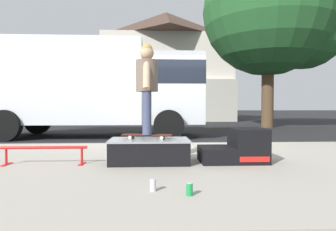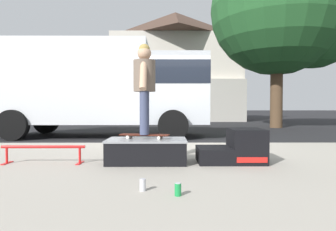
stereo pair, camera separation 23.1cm
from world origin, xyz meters
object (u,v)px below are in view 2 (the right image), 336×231
soda_can_b (143,185)px  box_truck (102,85)px  street_tree_main (285,12)px  soda_can (178,189)px  kicker_ramp (236,148)px  skateboard (145,135)px  skate_box (147,150)px  skater_kid (144,81)px  grind_rail (43,150)px

soda_can_b → box_truck: (-1.88, 6.71, 1.52)m
soda_can_b → street_tree_main: street_tree_main is taller
soda_can → box_truck: 7.39m
kicker_ramp → skateboard: bearing=177.7°
kicker_ramp → street_tree_main: 11.35m
skateboard → street_tree_main: size_ratio=0.09×
soda_can → street_tree_main: (5.42, 10.84, 5.20)m
skate_box → skater_kid: size_ratio=0.87×
soda_can → soda_can_b: bearing=154.9°
box_truck → grind_rail: bearing=-87.4°
soda_can_b → street_tree_main: 13.20m
kicker_ramp → soda_can_b: (-1.33, -1.53, -0.16)m
soda_can_b → soda_can: bearing=-25.1°
soda_can_b → skateboard: bearing=93.6°
grind_rail → skateboard: skateboard is taller
skate_box → kicker_ramp: bearing=-0.0°
soda_can_b → kicker_ramp: bearing=49.0°
kicker_ramp → soda_can: kicker_ramp is taller
kicker_ramp → box_truck: box_truck is taller
skater_kid → box_truck: box_truck is taller
soda_can → box_truck: box_truck is taller
kicker_ramp → skateboard: kicker_ramp is taller
skater_kid → skateboard: bearing=0.0°
soda_can_b → box_truck: 7.13m
soda_can → grind_rail: bearing=140.8°
skater_kid → soda_can_b: 2.00m
skater_kid → soda_can: skater_kid is taller
street_tree_main → box_truck: bearing=-152.7°
skate_box → soda_can: size_ratio=9.71×
street_tree_main → soda_can: bearing=-116.6°
grind_rail → skater_kid: size_ratio=0.90×
skate_box → soda_can_b: (0.06, -1.53, -0.13)m
kicker_ramp → soda_can_b: 2.04m
grind_rail → kicker_ramp: bearing=1.3°
skater_kid → soda_can_b: size_ratio=11.22×
kicker_ramp → box_truck: bearing=121.8°
box_truck → street_tree_main: bearing=27.3°
skater_kid → street_tree_main: (5.88, 9.08, 4.00)m
skate_box → grind_rail: skate_box is taller
skater_kid → street_tree_main: street_tree_main is taller
skater_kid → soda_can: 2.18m
soda_can → box_truck: size_ratio=0.02×
skate_box → box_truck: 5.66m
skateboard → skater_kid: 0.84m
skateboard → soda_can_b: size_ratio=6.38×
kicker_ramp → soda_can: 1.97m
soda_can → soda_can_b: (-0.36, 0.17, 0.00)m
kicker_ramp → skater_kid: bearing=177.7°
skateboard → street_tree_main: 11.85m
box_truck → soda_can_b: bearing=-74.3°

